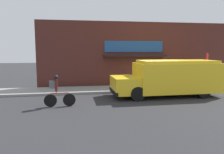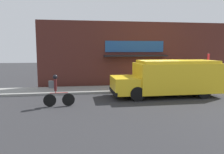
% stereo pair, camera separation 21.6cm
% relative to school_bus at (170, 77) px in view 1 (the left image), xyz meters
% --- Properties ---
extents(ground_plane, '(70.00, 70.00, 0.00)m').
position_rel_school_bus_xyz_m(ground_plane, '(-0.31, 1.27, -1.13)').
color(ground_plane, '#2B2B2D').
extents(sidewalk, '(28.00, 2.33, 0.15)m').
position_rel_school_bus_xyz_m(sidewalk, '(-0.31, 2.44, -1.06)').
color(sidewalk, gray).
rests_on(sidewalk, ground_plane).
extents(storefront, '(16.15, 0.94, 4.91)m').
position_rel_school_bus_xyz_m(storefront, '(-0.35, 4.00, 1.33)').
color(storefront, '#4C231E').
rests_on(storefront, ground_plane).
extents(school_bus, '(6.43, 2.71, 2.17)m').
position_rel_school_bus_xyz_m(school_bus, '(0.00, 0.00, 0.00)').
color(school_bus, yellow).
rests_on(school_bus, ground_plane).
extents(cyclist, '(1.54, 0.22, 1.59)m').
position_rel_school_bus_xyz_m(cyclist, '(-6.55, -1.44, -0.33)').
color(cyclist, black).
rests_on(cyclist, ground_plane).
extents(stop_sign_post, '(0.45, 0.45, 2.42)m').
position_rel_school_bus_xyz_m(stop_sign_post, '(3.69, 1.96, 0.64)').
color(stop_sign_post, slate).
rests_on(stop_sign_post, sidewalk).
extents(trash_bin, '(0.51, 0.51, 0.81)m').
position_rel_school_bus_xyz_m(trash_bin, '(0.43, 2.78, -0.58)').
color(trash_bin, slate).
rests_on(trash_bin, sidewalk).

